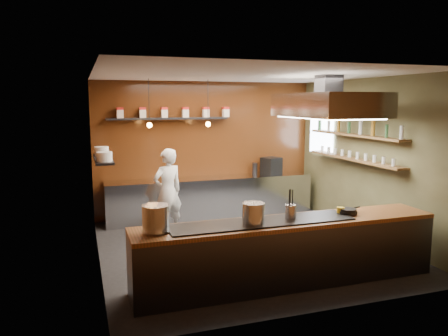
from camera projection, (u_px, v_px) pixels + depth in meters
name	position (u px, v px, depth m)	size (l,w,h in m)	color
floor	(247.00, 248.00, 7.72)	(5.00, 5.00, 0.00)	black
back_wall	(207.00, 149.00, 9.84)	(5.00, 5.00, 0.00)	#361A09
left_wall	(96.00, 171.00, 6.72)	(5.00, 5.00, 0.00)	#361A09
right_wall	(370.00, 158.00, 8.27)	(5.00, 5.00, 0.00)	#434126
ceiling	(248.00, 75.00, 7.27)	(5.00, 5.00, 0.00)	silver
window_pane	(321.00, 131.00, 9.79)	(1.00, 1.00, 0.00)	white
prep_counter	(211.00, 198.00, 9.69)	(4.60, 0.65, 0.90)	silver
pass_counter	(288.00, 252.00, 6.15)	(4.40, 0.72, 0.94)	#38383D
tin_shelf	(168.00, 119.00, 9.32)	(2.60, 0.26, 0.04)	black
plate_shelf	(103.00, 159.00, 7.70)	(0.30, 1.40, 0.04)	black
bottle_shelf_upper	(354.00, 135.00, 8.44)	(0.26, 2.80, 0.04)	brown
bottle_shelf_lower	(353.00, 159.00, 8.51)	(0.26, 2.80, 0.04)	brown
extractor_hood	(328.00, 105.00, 7.37)	(1.20, 2.00, 0.72)	#38383D
pendant_left	(149.00, 123.00, 8.55)	(0.10, 0.10, 0.95)	black
pendant_right	(208.00, 122.00, 8.93)	(0.10, 0.10, 0.95)	black
storage_tins	(175.00, 112.00, 9.35)	(2.43, 0.13, 0.22)	beige
plate_stacks	(103.00, 154.00, 7.68)	(0.26, 1.16, 0.16)	white
bottles	(355.00, 128.00, 8.42)	(0.06, 2.66, 0.24)	silver
wine_glasses	(353.00, 155.00, 8.50)	(0.07, 2.37, 0.13)	silver
stockpot_large	(156.00, 218.00, 5.48)	(0.34, 0.34, 0.33)	#B7BABF
stockpot_small	(253.00, 213.00, 5.83)	(0.30, 0.30, 0.28)	silver
utensil_crock	(291.00, 212.00, 6.08)	(0.15, 0.15, 0.20)	silver
frying_pan	(348.00, 211.00, 6.39)	(0.42, 0.26, 0.07)	black
butter_jar	(341.00, 211.00, 6.41)	(0.11, 0.11, 0.10)	gold
espresso_machine	(271.00, 166.00, 10.11)	(0.38, 0.36, 0.38)	black
chef	(168.00, 191.00, 8.44)	(0.61, 0.40, 1.67)	white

